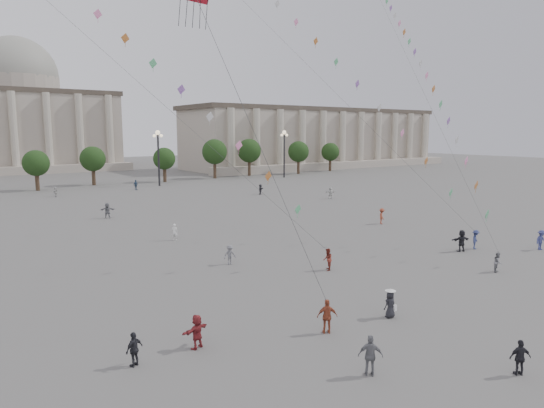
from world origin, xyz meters
TOP-DOWN VIEW (x-y plane):
  - ground at (0.00, 0.00)m, footprint 360.00×360.00m
  - hall_east at (75.00, 93.89)m, footprint 84.00×26.22m
  - hall_central at (0.00, 129.22)m, footprint 48.30×34.30m
  - tree_row at (0.00, 78.00)m, footprint 137.12×5.12m
  - lamp_post_mid_east at (15.00, 70.00)m, footprint 2.00×0.90m
  - lamp_post_far_east at (45.00, 70.00)m, footprint 2.00×0.90m
  - person_crowd_0 at (8.97, 66.15)m, footprint 1.15×0.86m
  - person_crowd_3 at (16.65, 5.62)m, footprint 1.86×1.06m
  - person_crowd_4 at (-4.81, 64.70)m, footprint 1.25×1.54m
  - person_crowd_6 at (-2.06, 13.62)m, footprint 1.07×0.68m
  - person_crowd_7 at (29.84, 37.42)m, footprint 1.82×1.11m
  - person_crowd_8 at (20.62, 18.41)m, footprint 1.23×1.34m
  - person_crowd_9 at (23.89, 48.12)m, footprint 1.60×1.32m
  - person_crowd_12 at (-3.77, 40.17)m, footprint 1.83×1.19m
  - person_crowd_13 at (-2.08, 24.17)m, footprint 0.70×0.68m
  - person_crowd_14 at (22.94, 1.90)m, footprint 1.25×0.86m
  - tourist_0 at (-4.56, -0.72)m, footprint 1.14×0.94m
  - tourist_1 at (-0.70, -8.80)m, footprint 0.99×0.82m
  - tourist_2 at (-10.91, 1.57)m, footprint 1.65×0.96m
  - tourist_3 at (-6.01, -5.13)m, footprint 1.08×1.04m
  - tourist_4 at (-14.01, 1.53)m, footprint 1.01×0.74m
  - kite_flyer_0 at (3.17, 7.96)m, footprint 1.02×1.04m
  - kite_flyer_1 at (18.46, 5.41)m, footprint 1.29×1.05m
  - kite_flyer_2 at (13.29, 0.32)m, footprint 0.88×0.79m
  - hat_person at (-0.23, -1.14)m, footprint 0.77×0.60m
  - dragon_kite at (-8.41, 6.03)m, footprint 3.09×3.86m
  - kite_train_east at (28.15, 22.95)m, footprint 28.17×42.04m

SIDE VIEW (x-z plane):
  - ground at x=0.00m, z-range 0.00..0.00m
  - kite_flyer_2 at x=13.29m, z-range 0.00..1.50m
  - tourist_1 at x=-0.70m, z-range 0.00..1.58m
  - person_crowd_6 at x=-2.06m, z-range 0.00..1.58m
  - tourist_4 at x=-14.01m, z-range 0.00..1.59m
  - person_crowd_13 at x=-2.08m, z-range 0.00..1.62m
  - person_crowd_4 at x=-4.81m, z-range 0.00..1.64m
  - hat_person at x=-0.23m, z-range -0.01..1.68m
  - kite_flyer_0 at x=3.17m, z-range 0.00..1.69m
  - tourist_2 at x=-10.91m, z-range 0.00..1.69m
  - person_crowd_9 at x=23.89m, z-range 0.00..1.71m
  - kite_flyer_1 at x=18.46m, z-range 0.00..1.74m
  - person_crowd_14 at x=22.94m, z-range 0.00..1.78m
  - tourist_3 at x=-6.01m, z-range 0.00..1.81m
  - person_crowd_8 at x=20.62m, z-range 0.00..1.81m
  - tourist_0 at x=-4.56m, z-range 0.00..1.82m
  - person_crowd_0 at x=8.97m, z-range 0.00..1.82m
  - person_crowd_7 at x=29.84m, z-range 0.00..1.87m
  - person_crowd_12 at x=-3.77m, z-range 0.00..1.89m
  - person_crowd_3 at x=16.65m, z-range 0.00..1.91m
  - tree_row at x=0.00m, z-range 1.39..9.39m
  - lamp_post_mid_east at x=15.00m, z-range 2.03..12.68m
  - lamp_post_far_east at x=45.00m, z-range 2.03..12.68m
  - hall_east at x=75.00m, z-range -0.17..17.03m
  - hall_central at x=0.00m, z-range -3.52..31.98m
  - dragon_kite at x=-8.41m, z-range 8.01..26.08m
  - kite_train_east at x=28.15m, z-range -9.73..54.58m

